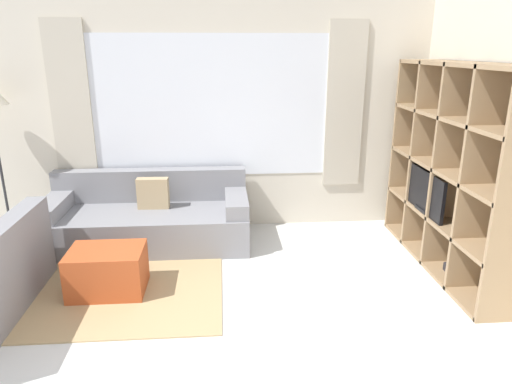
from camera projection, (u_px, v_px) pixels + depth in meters
wall_back at (211, 115)px, 5.26m from camera, size 6.22×0.11×2.70m
wall_right at (500, 137)px, 3.98m from camera, size 0.07×4.22×2.70m
area_rug at (86, 287)px, 4.16m from camera, size 2.48×1.66×0.01m
shelving_unit at (455, 170)px, 4.35m from camera, size 0.42×2.10×1.97m
couch_main at (149, 219)px, 5.06m from camera, size 2.19×0.91×0.77m
ottoman at (108, 271)px, 4.04m from camera, size 0.65×0.47×0.41m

